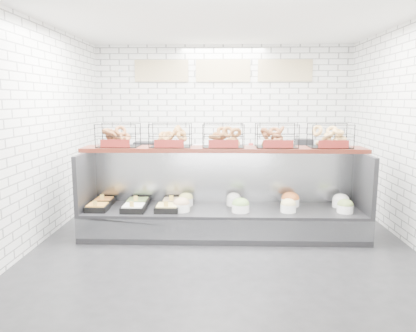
{
  "coord_description": "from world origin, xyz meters",
  "views": [
    {
      "loc": [
        -0.04,
        -5.34,
        1.94
      ],
      "look_at": [
        -0.22,
        0.45,
        0.99
      ],
      "focal_mm": 35.0,
      "sensor_mm": 36.0,
      "label": 1
    }
  ],
  "objects": [
    {
      "name": "ground",
      "position": [
        0.0,
        0.0,
        0.0
      ],
      "size": [
        5.5,
        5.5,
        0.0
      ],
      "primitive_type": "plane",
      "color": "black",
      "rests_on": "ground"
    },
    {
      "name": "prep_counter",
      "position": [
        -0.0,
        2.43,
        0.47
      ],
      "size": [
        4.0,
        0.6,
        1.2
      ],
      "color": "#93969B",
      "rests_on": "ground"
    },
    {
      "name": "display_case",
      "position": [
        -0.0,
        0.34,
        0.33
      ],
      "size": [
        4.0,
        0.9,
        1.2
      ],
      "color": "black",
      "rests_on": "ground"
    },
    {
      "name": "bagel_shelf",
      "position": [
        0.0,
        0.52,
        1.38
      ],
      "size": [
        4.1,
        0.5,
        0.4
      ],
      "color": "#3F140D",
      "rests_on": "display_case"
    },
    {
      "name": "room_shell",
      "position": [
        0.0,
        0.6,
        2.06
      ],
      "size": [
        5.02,
        5.51,
        3.01
      ],
      "color": "silver",
      "rests_on": "ground"
    }
  ]
}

